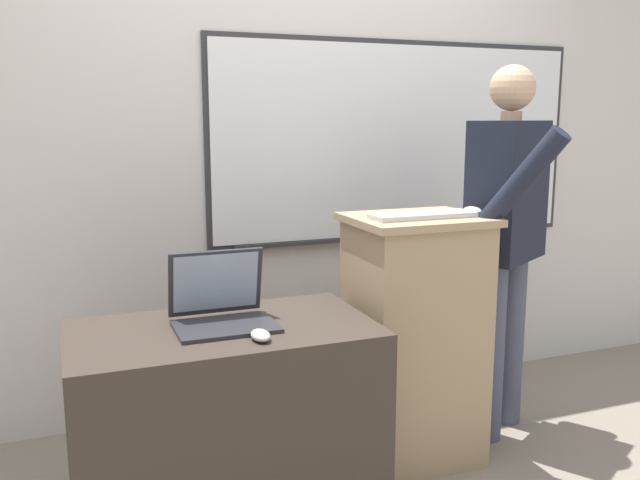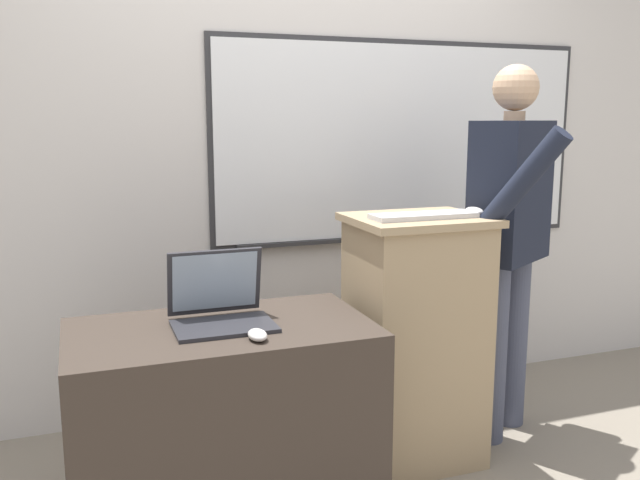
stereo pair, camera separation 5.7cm
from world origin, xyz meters
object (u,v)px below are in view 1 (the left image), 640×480
Objects in this scene: lectern_podium at (414,339)px; side_desk at (225,425)px; laptop at (221,303)px; computer_mouse_by_keyboard at (472,211)px; computer_mouse_by_laptop at (261,335)px; wireless_keyboard at (423,215)px; person_presenter at (507,228)px.

side_desk is at bearing -168.76° from lectern_podium.
computer_mouse_by_keyboard is (1.06, 0.06, 0.26)m from laptop.
laptop is at bearing 108.21° from computer_mouse_by_laptop.
computer_mouse_by_laptop is (-0.76, -0.29, -0.31)m from wireless_keyboard.
side_desk is 2.45× the size of wireless_keyboard.
computer_mouse_by_laptop is (-1.26, -0.42, -0.21)m from person_presenter.
side_desk is 10.42× the size of computer_mouse_by_laptop.
laptop is 1.10m from computer_mouse_by_keyboard.
laptop is 0.87m from wireless_keyboard.
lectern_podium is 0.88m from side_desk.
lectern_podium reaches higher than computer_mouse_by_laptop.
lectern_podium is 1.00× the size of side_desk.
side_desk is at bearing -97.14° from laptop.
computer_mouse_by_laptop is (-0.77, -0.35, 0.22)m from lectern_podium.
computer_mouse_by_laptop is 1.08m from computer_mouse_by_keyboard.
laptop is at bearing -171.91° from lectern_podium.
lectern_podium is 0.87m from computer_mouse_by_laptop.
computer_mouse_by_keyboard reaches higher than wireless_keyboard.
laptop is 0.80× the size of wireless_keyboard.
side_desk is at bearing 159.62° from person_presenter.
person_presenter reaches higher than lectern_podium.
computer_mouse_by_keyboard is at bearing 0.26° from wireless_keyboard.
laptop is 0.25m from computer_mouse_by_laptop.
person_presenter is 16.53× the size of computer_mouse_by_keyboard.
lectern_podium is 10.40× the size of computer_mouse_by_laptop.
person_presenter is (1.34, 0.24, 0.59)m from side_desk.
computer_mouse_by_keyboard reaches higher than side_desk.
laptop is at bearing -175.66° from wireless_keyboard.
computer_mouse_by_keyboard is at bearing 3.46° from laptop.
person_presenter is at bearing 10.21° from side_desk.
laptop is (0.01, 0.05, 0.43)m from side_desk.
side_desk is 0.43m from computer_mouse_by_laptop.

